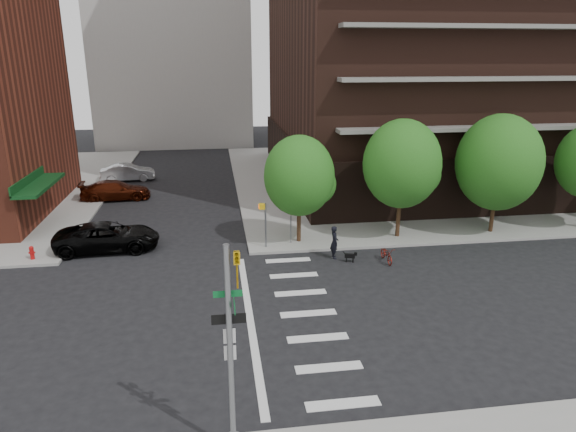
# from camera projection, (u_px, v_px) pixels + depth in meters

# --- Properties ---
(ground) EXTENTS (120.00, 120.00, 0.00)m
(ground) POSITION_uv_depth(u_px,v_px,m) (238.00, 319.00, 21.47)
(ground) COLOR black
(ground) RESTS_ON ground
(sidewalk_ne) EXTENTS (39.00, 33.00, 0.15)m
(sidewalk_ne) POSITION_uv_depth(u_px,v_px,m) (451.00, 176.00, 46.45)
(sidewalk_ne) COLOR gray
(sidewalk_ne) RESTS_ON ground
(crosswalk) EXTENTS (3.85, 13.00, 0.01)m
(crosswalk) POSITION_uv_depth(u_px,v_px,m) (290.00, 315.00, 21.77)
(crosswalk) COLOR silver
(crosswalk) RESTS_ON ground
(tree_a) EXTENTS (4.00, 4.00, 5.90)m
(tree_a) POSITION_uv_depth(u_px,v_px,m) (299.00, 176.00, 28.82)
(tree_a) COLOR #301E11
(tree_a) RESTS_ON sidewalk_ne
(tree_b) EXTENTS (4.50, 4.50, 6.65)m
(tree_b) POSITION_uv_depth(u_px,v_px,m) (402.00, 164.00, 29.50)
(tree_b) COLOR #301E11
(tree_b) RESTS_ON sidewalk_ne
(tree_c) EXTENTS (5.00, 5.00, 6.80)m
(tree_c) POSITION_uv_depth(u_px,v_px,m) (499.00, 163.00, 30.36)
(tree_c) COLOR #301E11
(tree_c) RESTS_ON sidewalk_ne
(traffic_signal) EXTENTS (0.90, 0.75, 6.00)m
(traffic_signal) POSITION_uv_depth(u_px,v_px,m) (232.00, 367.00, 13.52)
(traffic_signal) COLOR slate
(traffic_signal) RESTS_ON sidewalk_s
(pedestrian_signal) EXTENTS (2.18, 0.67, 2.60)m
(pedestrian_signal) POSITION_uv_depth(u_px,v_px,m) (271.00, 217.00, 28.70)
(pedestrian_signal) COLOR slate
(pedestrian_signal) RESTS_ON sidewalk_ne
(fire_hydrant) EXTENTS (0.24, 0.24, 0.73)m
(fire_hydrant) POSITION_uv_depth(u_px,v_px,m) (32.00, 252.00, 27.21)
(fire_hydrant) COLOR #A50C0C
(fire_hydrant) RESTS_ON sidewalk_nw
(parked_car_black) EXTENTS (2.85, 5.76, 1.57)m
(parked_car_black) POSITION_uv_depth(u_px,v_px,m) (107.00, 237.00, 28.78)
(parked_car_black) COLOR black
(parked_car_black) RESTS_ON ground
(parked_car_maroon) EXTENTS (2.49, 5.26, 1.48)m
(parked_car_maroon) POSITION_uv_depth(u_px,v_px,m) (115.00, 190.00, 38.82)
(parked_car_maroon) COLOR #3D1106
(parked_car_maroon) RESTS_ON ground
(parked_car_silver) EXTENTS (2.04, 4.69, 1.50)m
(parked_car_silver) POSITION_uv_depth(u_px,v_px,m) (128.00, 172.00, 44.68)
(parked_car_silver) COLOR #B3B6BA
(parked_car_silver) RESTS_ON ground
(scooter) EXTENTS (0.61, 1.62, 0.84)m
(scooter) POSITION_uv_depth(u_px,v_px,m) (387.00, 254.00, 27.25)
(scooter) COLOR maroon
(scooter) RESTS_ON ground
(dog_walker) EXTENTS (0.66, 0.43, 1.81)m
(dog_walker) POSITION_uv_depth(u_px,v_px,m) (334.00, 242.00, 27.62)
(dog_walker) COLOR black
(dog_walker) RESTS_ON ground
(dog) EXTENTS (0.66, 0.34, 0.55)m
(dog) POSITION_uv_depth(u_px,v_px,m) (351.00, 256.00, 27.23)
(dog) COLOR black
(dog) RESTS_ON ground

